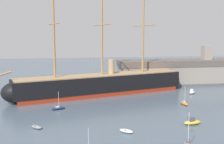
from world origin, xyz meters
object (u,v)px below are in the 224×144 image
(dinghy_mid_left, at_px, (37,127))
(dinghy_near_centre, at_px, (126,131))
(motorboat_mid_right, at_px, (192,122))
(tall_ship, at_px, (102,84))
(dockside_warehouse_right, at_px, (189,72))
(dinghy_distant_centre, at_px, (98,88))
(sailboat_alongside_bow, at_px, (58,108))
(sailboat_far_left, at_px, (12,97))
(motorboat_far_right, at_px, (192,92))
(sailboat_alongside_stern, at_px, (184,103))

(dinghy_mid_left, bearing_deg, dinghy_near_centre, -17.11)
(motorboat_mid_right, bearing_deg, dinghy_near_centre, -170.44)
(tall_ship, xyz_separation_m, dockside_warehouse_right, (34.88, 13.79, 1.22))
(dinghy_distant_centre, bearing_deg, sailboat_alongside_bow, -117.03)
(sailboat_far_left, height_order, motorboat_far_right, sailboat_far_left)
(sailboat_far_left, bearing_deg, dinghy_distant_centre, 22.13)
(motorboat_mid_right, bearing_deg, sailboat_alongside_stern, 71.17)
(sailboat_alongside_bow, bearing_deg, motorboat_far_right, 16.82)
(dinghy_near_centre, xyz_separation_m, sailboat_alongside_stern, (19.71, 18.10, 0.08))
(motorboat_far_right, xyz_separation_m, dockside_warehouse_right, (6.61, 16.93, 4.06))
(dinghy_near_centre, xyz_separation_m, sailboat_far_left, (-26.65, 33.16, 0.17))
(dinghy_mid_left, bearing_deg, sailboat_alongside_stern, 19.42)
(tall_ship, height_order, sailboat_alongside_bow, tall_ship)
(tall_ship, distance_m, motorboat_far_right, 28.58)
(motorboat_far_right, bearing_deg, tall_ship, 173.67)
(tall_ship, xyz_separation_m, sailboat_alongside_bow, (-12.99, -15.61, -2.97))
(sailboat_alongside_stern, height_order, sailboat_far_left, sailboat_far_left)
(dinghy_near_centre, xyz_separation_m, motorboat_mid_right, (14.36, 2.42, 0.22))
(motorboat_mid_right, xyz_separation_m, sailboat_alongside_stern, (5.35, 15.68, -0.14))
(dinghy_mid_left, xyz_separation_m, motorboat_mid_right, (31.25, -2.78, 0.24))
(dinghy_near_centre, distance_m, motorboat_mid_right, 14.57)
(dinghy_near_centre, bearing_deg, dockside_warehouse_right, 54.05)
(sailboat_far_left, distance_m, motorboat_far_right, 54.87)
(dinghy_mid_left, xyz_separation_m, dockside_warehouse_right, (51.67, 42.76, 4.26))
(tall_ship, bearing_deg, sailboat_alongside_bow, -129.77)
(dinghy_mid_left, distance_m, motorboat_mid_right, 31.37)
(dinghy_near_centre, height_order, dockside_warehouse_right, dockside_warehouse_right)
(dinghy_near_centre, height_order, sailboat_alongside_stern, sailboat_alongside_stern)
(motorboat_mid_right, xyz_separation_m, motorboat_far_right, (13.81, 28.61, -0.04))
(tall_ship, xyz_separation_m, sailboat_far_left, (-26.56, -1.00, -2.84))
(sailboat_far_left, bearing_deg, dockside_warehouse_right, 13.54)
(sailboat_alongside_bow, distance_m, sailboat_far_left, 19.93)
(motorboat_far_right, bearing_deg, motorboat_mid_right, -115.77)
(dinghy_distant_centre, relative_size, dockside_warehouse_right, 0.06)
(sailboat_alongside_stern, height_order, dockside_warehouse_right, dockside_warehouse_right)
(tall_ship, bearing_deg, sailboat_alongside_stern, -39.05)
(sailboat_alongside_bow, height_order, motorboat_far_right, sailboat_alongside_bow)
(sailboat_alongside_bow, distance_m, dinghy_distant_centre, 28.50)
(sailboat_alongside_stern, height_order, motorboat_far_right, sailboat_alongside_stern)
(sailboat_alongside_bow, relative_size, sailboat_far_left, 0.76)
(dinghy_mid_left, relative_size, sailboat_far_left, 0.45)
(sailboat_alongside_stern, distance_m, motorboat_far_right, 15.45)
(dinghy_near_centre, bearing_deg, sailboat_alongside_bow, 125.19)
(dinghy_mid_left, xyz_separation_m, sailboat_far_left, (-9.77, 27.96, 0.19))
(sailboat_alongside_bow, xyz_separation_m, dockside_warehouse_right, (47.87, 29.40, 4.19))
(motorboat_mid_right, xyz_separation_m, sailboat_far_left, (-41.02, 30.74, -0.05))
(dinghy_near_centre, xyz_separation_m, motorboat_far_right, (28.17, 31.03, 0.18))
(sailboat_alongside_stern, xyz_separation_m, motorboat_far_right, (8.46, 12.93, 0.09))
(sailboat_alongside_stern, relative_size, motorboat_far_right, 1.42)
(dinghy_near_centre, bearing_deg, motorboat_mid_right, 9.56)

